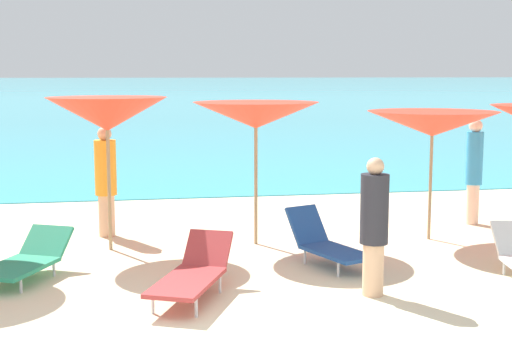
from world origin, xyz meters
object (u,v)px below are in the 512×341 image
at_px(umbrella_2, 107,114).
at_px(beachgoer_1, 374,224).
at_px(lounge_chair_5, 26,259).
at_px(beachgoer_2, 106,179).
at_px(lounge_chair_2, 326,243).
at_px(lounge_chair_4, 193,273).
at_px(umbrella_4, 432,124).
at_px(umbrella_3, 256,115).
at_px(beachgoer_0, 474,168).

xyz_separation_m(umbrella_2, beachgoer_1, (3.09, -2.75, -1.14)).
bearing_deg(lounge_chair_5, umbrella_2, 78.67).
relative_size(beachgoer_1, beachgoer_2, 0.93).
bearing_deg(lounge_chair_2, umbrella_2, 133.10).
bearing_deg(lounge_chair_4, umbrella_4, 54.70).
distance_m(lounge_chair_4, beachgoer_1, 2.17).
relative_size(umbrella_3, beachgoer_1, 1.33).
height_order(lounge_chair_2, lounge_chair_5, lounge_chair_2).
distance_m(lounge_chair_2, lounge_chair_5, 3.91).
distance_m(beachgoer_0, beachgoer_1, 4.64).
xyz_separation_m(umbrella_4, beachgoer_0, (1.20, 0.94, -0.83)).
height_order(lounge_chair_2, lounge_chair_4, lounge_chair_2).
distance_m(beachgoer_1, beachgoer_2, 4.84).
height_order(lounge_chair_5, beachgoer_0, beachgoer_0).
distance_m(umbrella_2, lounge_chair_4, 3.18).
height_order(umbrella_4, lounge_chair_4, umbrella_4).
bearing_deg(umbrella_2, beachgoer_1, -41.70).
height_order(umbrella_3, beachgoer_0, umbrella_3).
bearing_deg(beachgoer_1, umbrella_3, -97.66).
relative_size(lounge_chair_4, beachgoer_1, 1.04).
distance_m(umbrella_2, beachgoer_0, 6.23).
relative_size(umbrella_4, lounge_chair_4, 1.21).
bearing_deg(lounge_chair_4, lounge_chair_5, 174.30).
height_order(umbrella_3, lounge_chair_5, umbrella_3).
distance_m(umbrella_2, lounge_chair_5, 2.43).
height_order(umbrella_3, lounge_chair_2, umbrella_3).
bearing_deg(umbrella_2, beachgoer_2, 95.01).
relative_size(umbrella_2, umbrella_4, 1.09).
xyz_separation_m(umbrella_2, lounge_chair_5, (-1.01, -1.36, -1.74)).
xyz_separation_m(lounge_chair_4, beachgoer_2, (-1.08, 3.41, 0.62)).
distance_m(umbrella_4, lounge_chair_4, 4.79).
distance_m(umbrella_3, lounge_chair_4, 3.21).
bearing_deg(umbrella_3, lounge_chair_2, -61.40).
relative_size(umbrella_3, lounge_chair_4, 1.27).
height_order(beachgoer_0, beachgoer_1, beachgoer_0).
bearing_deg(umbrella_4, lounge_chair_2, -149.04).
xyz_separation_m(umbrella_3, beachgoer_1, (0.91, -2.73, -1.10)).
relative_size(umbrella_2, lounge_chair_5, 1.44).
xyz_separation_m(umbrella_3, beachgoer_2, (-2.25, 0.93, -1.03)).
distance_m(beachgoer_0, beachgoer_2, 6.18).
bearing_deg(lounge_chair_5, umbrella_4, 36.57).
bearing_deg(beachgoer_0, umbrella_2, -5.09).
height_order(umbrella_2, lounge_chair_5, umbrella_2).
relative_size(lounge_chair_2, lounge_chair_5, 0.96).
xyz_separation_m(umbrella_2, umbrella_4, (4.90, -0.17, -0.19)).
relative_size(umbrella_4, beachgoer_1, 1.26).
bearing_deg(umbrella_2, beachgoer_0, 7.23).
bearing_deg(lounge_chair_2, umbrella_3, 96.83).
relative_size(umbrella_3, beachgoer_2, 1.23).
bearing_deg(beachgoer_2, beachgoer_1, 83.58).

